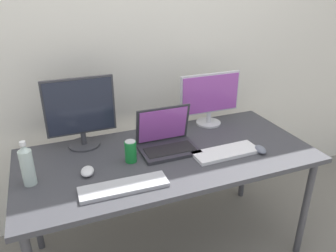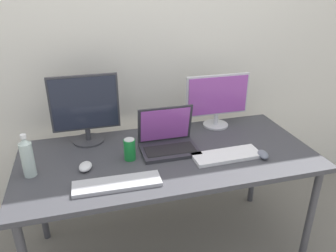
# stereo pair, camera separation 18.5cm
# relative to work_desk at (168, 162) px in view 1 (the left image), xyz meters

# --- Properties ---
(ground_plane) EXTENTS (16.00, 16.00, 0.00)m
(ground_plane) POSITION_rel_work_desk_xyz_m (0.00, 0.00, -0.68)
(ground_plane) COLOR gray
(wall_back) EXTENTS (7.00, 0.08, 2.60)m
(wall_back) POSITION_rel_work_desk_xyz_m (0.00, 0.59, 0.62)
(wall_back) COLOR silver
(wall_back) RESTS_ON ground
(work_desk) EXTENTS (1.72, 0.79, 0.74)m
(work_desk) POSITION_rel_work_desk_xyz_m (0.00, 0.00, 0.00)
(work_desk) COLOR #424247
(work_desk) RESTS_ON ground
(monitor_left) EXTENTS (0.41, 0.19, 0.43)m
(monitor_left) POSITION_rel_work_desk_xyz_m (-0.44, 0.29, 0.29)
(monitor_left) COLOR #38383D
(monitor_left) RESTS_ON work_desk
(monitor_center) EXTENTS (0.44, 0.17, 0.36)m
(monitor_center) POSITION_rel_work_desk_xyz_m (0.43, 0.30, 0.26)
(monitor_center) COLOR silver
(monitor_center) RESTS_ON work_desk
(laptop_silver) EXTENTS (0.33, 0.24, 0.25)m
(laptop_silver) POSITION_rel_work_desk_xyz_m (0.02, 0.07, 0.12)
(laptop_silver) COLOR #2D2D33
(laptop_silver) RESTS_ON work_desk
(keyboard_main) EXTENTS (0.44, 0.14, 0.02)m
(keyboard_main) POSITION_rel_work_desk_xyz_m (-0.33, -0.24, 0.07)
(keyboard_main) COLOR #B2B2B7
(keyboard_main) RESTS_ON work_desk
(keyboard_aux) EXTENTS (0.40, 0.15, 0.02)m
(keyboard_aux) POSITION_rel_work_desk_xyz_m (0.32, -0.13, 0.07)
(keyboard_aux) COLOR white
(keyboard_aux) RESTS_ON work_desk
(mouse_by_keyboard) EXTENTS (0.08, 0.11, 0.03)m
(mouse_by_keyboard) POSITION_rel_work_desk_xyz_m (0.52, -0.18, 0.08)
(mouse_by_keyboard) COLOR slate
(mouse_by_keyboard) RESTS_ON work_desk
(mouse_by_laptop) EXTENTS (0.09, 0.11, 0.04)m
(mouse_by_laptop) POSITION_rel_work_desk_xyz_m (-0.47, -0.05, 0.08)
(mouse_by_laptop) COLOR silver
(mouse_by_laptop) RESTS_ON work_desk
(water_bottle) EXTENTS (0.06, 0.06, 0.24)m
(water_bottle) POSITION_rel_work_desk_xyz_m (-0.75, -0.03, 0.17)
(water_bottle) COLOR silver
(water_bottle) RESTS_ON work_desk
(soda_can_near_keyboard) EXTENTS (0.07, 0.07, 0.13)m
(soda_can_near_keyboard) POSITION_rel_work_desk_xyz_m (-0.22, -0.00, 0.12)
(soda_can_near_keyboard) COLOR #197F33
(soda_can_near_keyboard) RESTS_ON work_desk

